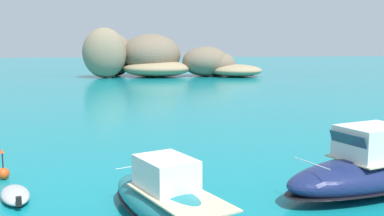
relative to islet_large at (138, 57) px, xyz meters
name	(u,v)px	position (x,y,z in m)	size (l,w,h in m)	color
islet_large	(138,57)	(0.00, 0.00, 0.00)	(21.52, 16.53, 9.27)	#756651
islet_small	(216,65)	(15.19, -1.97, -1.50)	(18.04, 13.69, 5.76)	#756651
motorboat_navy	(378,169)	(9.09, -70.19, -2.81)	(10.41, 6.01, 2.94)	navy
motorboat_teal	(171,203)	(-0.17, -72.61, -2.99)	(5.49, 8.36, 2.38)	#19727A
dinghy_tender	(15,195)	(-6.29, -69.20, -3.57)	(1.89, 2.86, 0.58)	#B2B2B2
channel_buoy	(3,172)	(-7.56, -66.16, -3.45)	(0.56, 0.56, 1.48)	#E54C19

